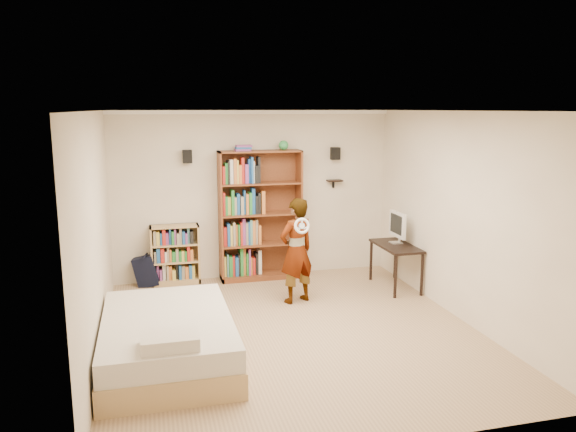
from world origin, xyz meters
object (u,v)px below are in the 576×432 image
object	(u,v)px
person	(296,251)
daybed	(168,333)
low_bookshelf	(175,255)
tall_bookshelf	(260,216)
computer_desk	(395,266)

from	to	relation	value
person	daybed	bearing A→B (deg)	17.23
person	low_bookshelf	bearing A→B (deg)	-60.33
low_bookshelf	tall_bookshelf	bearing A→B (deg)	-2.13
tall_bookshelf	low_bookshelf	bearing A→B (deg)	177.87
low_bookshelf	person	xyz separation A→B (m)	(1.62, -1.29, 0.28)
tall_bookshelf	low_bookshelf	distance (m)	1.48
tall_bookshelf	daybed	distance (m)	3.26
daybed	person	world-z (taller)	person
low_bookshelf	daybed	xyz separation A→B (m)	(-0.24, -2.80, -0.15)
low_bookshelf	computer_desk	xyz separation A→B (m)	(3.27, -1.04, -0.13)
low_bookshelf	person	world-z (taller)	person
tall_bookshelf	daybed	xyz separation A→B (m)	(-1.60, -2.75, -0.72)
low_bookshelf	person	bearing A→B (deg)	-38.58
daybed	person	distance (m)	2.44
computer_desk	person	bearing A→B (deg)	-171.17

